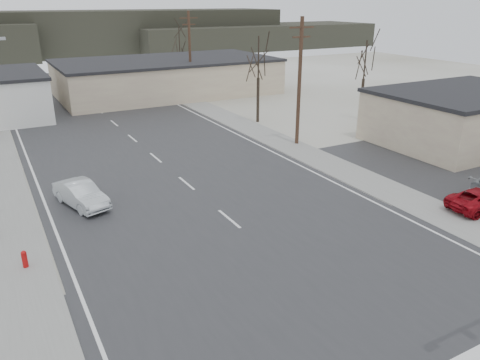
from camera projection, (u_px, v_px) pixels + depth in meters
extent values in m
plane|color=silver|center=(321.00, 296.00, 18.83)|extent=(140.00, 140.00, 0.00)
cube|color=#292A2C|center=(181.00, 179.00, 31.09)|extent=(18.00, 110.00, 0.05)
cube|color=#292A2C|center=(321.00, 296.00, 18.83)|extent=(90.00, 10.00, 0.04)
cube|color=gray|center=(0.00, 183.00, 30.43)|extent=(3.00, 90.00, 0.06)
cube|color=gray|center=(274.00, 139.00, 39.93)|extent=(3.00, 90.00, 0.06)
cylinder|color=#A50C0C|center=(25.00, 261.00, 20.68)|extent=(0.24, 0.24, 0.70)
sphere|color=#A50C0C|center=(23.00, 253.00, 20.53)|extent=(0.24, 0.24, 0.24)
cube|color=beige|center=(167.00, 78.00, 58.59)|extent=(26.00, 14.00, 4.00)
cube|color=black|center=(166.00, 60.00, 57.81)|extent=(26.30, 14.30, 0.30)
cube|color=beige|center=(464.00, 118.00, 38.69)|extent=(14.00, 10.00, 4.00)
cube|color=black|center=(468.00, 92.00, 37.92)|extent=(14.30, 10.30, 0.30)
cylinder|color=#473021|center=(299.00, 83.00, 36.91)|extent=(0.30, 0.30, 10.00)
cube|color=#473021|center=(302.00, 27.00, 35.40)|extent=(2.20, 0.12, 0.12)
cube|color=#473021|center=(301.00, 37.00, 35.65)|extent=(1.60, 0.12, 0.12)
cylinder|color=#473021|center=(190.00, 56.00, 54.90)|extent=(0.30, 0.30, 10.00)
cube|color=#473021|center=(189.00, 18.00, 53.39)|extent=(2.20, 0.12, 0.12)
cube|color=#473021|center=(189.00, 24.00, 53.64)|extent=(1.60, 0.12, 0.12)
cube|color=gray|center=(0.00, 39.00, 29.60)|extent=(0.60, 0.25, 0.18)
cylinder|color=#32271E|center=(258.00, 100.00, 44.94)|extent=(0.28, 0.28, 4.25)
cylinder|color=#32271E|center=(258.00, 59.00, 43.56)|extent=(0.14, 0.14, 4.25)
cylinder|color=#32271E|center=(181.00, 68.00, 67.37)|extent=(0.28, 0.28, 4.00)
cylinder|color=#32271E|center=(179.00, 42.00, 66.07)|extent=(0.14, 0.14, 4.00)
cylinder|color=#32271E|center=(362.00, 99.00, 45.97)|extent=(0.28, 0.28, 4.00)
cylinder|color=#32271E|center=(365.00, 62.00, 44.67)|extent=(0.14, 0.14, 4.00)
cube|color=#333026|center=(105.00, 32.00, 102.46)|extent=(80.00, 18.00, 9.00)
cube|color=#333026|center=(256.00, 37.00, 113.88)|extent=(60.00, 18.00, 5.50)
imported|color=#ADB4B8|center=(81.00, 194.00, 26.76)|extent=(2.63, 4.53, 1.41)
imported|color=black|center=(78.00, 100.00, 51.95)|extent=(3.04, 5.04, 1.37)
imported|color=black|center=(6.00, 79.00, 65.87)|extent=(2.74, 3.82, 1.21)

